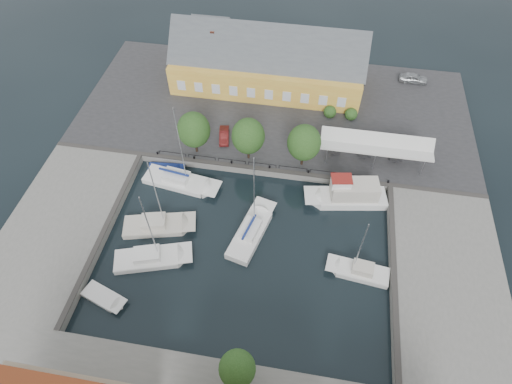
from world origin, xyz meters
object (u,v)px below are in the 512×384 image
tent_canopy (376,144)px  west_boat_b (158,226)px  east_boat_b (359,272)px  west_boat_a (180,182)px  warehouse (264,63)px  launch_nw (166,170)px  car_red (224,136)px  center_sailboat (251,232)px  launch_sw (104,298)px  west_boat_c (152,259)px  trawler (349,195)px  car_silver (414,78)px

tent_canopy → west_boat_b: bearing=-149.6°
east_boat_b → west_boat_b: (-23.42, 2.22, -0.00)m
west_boat_a → east_boat_b: bearing=-22.1°
warehouse → launch_nw: (-9.92, -19.56, -4.34)m
car_red → east_boat_b: size_ratio=0.38×
warehouse → center_sailboat: size_ratio=2.29×
warehouse → west_boat_a: 22.97m
car_red → east_boat_b: (18.64, -17.23, -1.33)m
tent_canopy → launch_sw: size_ratio=2.68×
west_boat_c → west_boat_b: bearing=98.7°
car_red → launch_nw: size_ratio=0.73×
trawler → launch_sw: size_ratio=2.00×
car_silver → launch_sw: size_ratio=0.82×
trawler → launch_nw: size_ratio=2.10×
trawler → west_boat_a: (-21.25, -0.72, -0.75)m
east_boat_b → west_boat_a: size_ratio=0.73×
trawler → east_boat_b: 10.10m
launch_nw → west_boat_a: bearing=-35.3°
car_silver → west_boat_b: 44.84m
east_boat_b → west_boat_c: size_ratio=0.82×
tent_canopy → trawler: trawler is taller
tent_canopy → center_sailboat: center_sailboat is taller
launch_nw → tent_canopy: bearing=12.1°
west_boat_c → car_red: bearing=78.0°
launch_nw → car_red: bearing=43.3°
car_red → west_boat_b: bearing=-118.5°
car_silver → car_red: car_silver is taller
west_boat_c → launch_sw: 6.31m
east_boat_b → launch_nw: size_ratio=1.92×
center_sailboat → launch_nw: (-12.80, 7.90, -0.27)m
west_boat_c → car_silver: bearing=50.4°
car_red → west_boat_a: west_boat_a is taller
car_red → launch_sw: 25.82m
west_boat_b → launch_sw: size_ratio=2.21×
center_sailboat → trawler: center_sailboat is taller
launch_sw → tent_canopy: bearing=41.3°
car_silver → west_boat_a: bearing=131.1°
west_boat_b → launch_sw: west_boat_b is taller
west_boat_a → center_sailboat: bearing=-30.8°
warehouse → car_red: bearing=-103.9°
trawler → launch_sw: (-24.73, -17.37, -0.93)m
car_red → west_boat_a: 9.08m
west_boat_a → west_boat_c: (-0.02, -11.39, -0.01)m
east_boat_b → west_boat_b: west_boat_b is taller
warehouse → trawler: (13.83, -20.62, -3.41)m
tent_canopy → center_sailboat: size_ratio=1.12×
car_red → west_boat_c: 19.85m
center_sailboat → launch_nw: 15.05m
car_silver → launch_sw: 53.94m
warehouse → west_boat_b: size_ratio=2.47×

